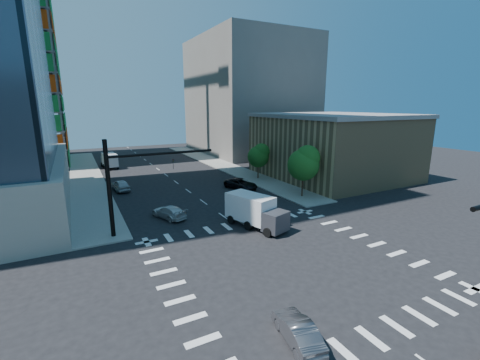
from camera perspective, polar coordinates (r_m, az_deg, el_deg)
ground at (r=26.31m, az=8.36°, el=-14.24°), size 160.00×160.00×0.00m
road_markings at (r=26.31m, az=8.36°, el=-14.23°), size 20.00×20.00×0.01m
sidewalk_ne at (r=65.52m, az=-3.30°, el=2.71°), size 5.00×60.00×0.15m
sidewalk_nw at (r=59.95m, az=-25.61°, el=0.41°), size 5.00×60.00×0.15m
commercial_building at (r=56.77m, az=16.10°, el=5.92°), size 20.50×22.50×10.60m
bg_building_ne at (r=84.36m, az=1.50°, el=14.59°), size 24.00×30.00×28.00m
signal_mast_nw at (r=31.18m, az=-19.65°, el=0.28°), size 10.20×0.40×9.00m
tree_south at (r=42.74m, az=11.42°, el=3.05°), size 4.16×4.16×6.82m
tree_north at (r=52.73m, az=3.44°, el=4.43°), size 3.54×3.52×5.78m
car_nb_far at (r=46.87m, az=0.15°, el=-0.71°), size 3.85×5.90×1.51m
car_sb_near at (r=35.94m, az=-12.50°, el=-5.57°), size 3.41×4.99×1.34m
car_sb_mid at (r=49.02m, az=-20.44°, el=-0.89°), size 2.35×4.83×1.59m
car_sb_cross at (r=18.65m, az=10.18°, el=-24.85°), size 2.05×4.09×1.29m
box_truck_near at (r=32.27m, az=3.11°, el=-6.06°), size 4.35×6.59×3.19m
box_truck_far at (r=67.64m, az=-22.25°, el=3.11°), size 2.83×5.70×2.89m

